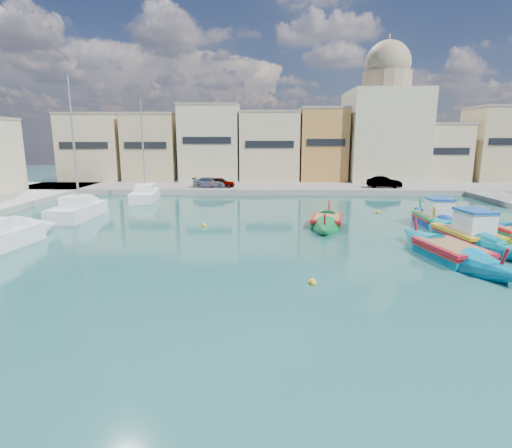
% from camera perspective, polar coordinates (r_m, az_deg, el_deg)
% --- Properties ---
extents(ground, '(160.00, 160.00, 0.00)m').
position_cam_1_polar(ground, '(18.98, 21.45, -8.03)').
color(ground, '#164344').
rests_on(ground, ground).
extents(north_quay, '(80.00, 8.00, 0.60)m').
position_cam_1_polar(north_quay, '(49.47, 8.66, 5.04)').
color(north_quay, gray).
rests_on(north_quay, ground).
extents(north_townhouses, '(83.20, 7.87, 10.19)m').
position_cam_1_polar(north_townhouses, '(57.60, 14.54, 10.46)').
color(north_townhouses, tan).
rests_on(north_townhouses, ground).
extents(church_block, '(10.00, 10.00, 19.10)m').
position_cam_1_polar(church_block, '(59.09, 17.80, 13.62)').
color(church_block, '#BFB38F').
rests_on(church_block, ground).
extents(parked_cars, '(24.74, 1.98, 1.31)m').
position_cam_1_polar(parked_cars, '(47.45, 2.48, 5.98)').
color(parked_cars, '#4C1919').
rests_on(parked_cars, north_quay).
extents(luzzu_turquoise_cabin, '(3.44, 10.46, 3.30)m').
position_cam_1_polar(luzzu_turquoise_cabin, '(27.75, 27.89, -1.53)').
color(luzzu_turquoise_cabin, '#007F96').
rests_on(luzzu_turquoise_cabin, ground).
extents(luzzu_blue_cabin, '(2.44, 9.04, 3.18)m').
position_cam_1_polar(luzzu_blue_cabin, '(32.39, 24.22, 0.58)').
color(luzzu_blue_cabin, '#002A9E').
rests_on(luzzu_blue_cabin, ground).
extents(luzzu_green, '(3.65, 8.23, 2.51)m').
position_cam_1_polar(luzzu_green, '(29.53, 10.06, 0.21)').
color(luzzu_green, '#0A7132').
rests_on(luzzu_green, ground).
extents(luzzu_blue_south, '(4.06, 10.00, 2.82)m').
position_cam_1_polar(luzzu_blue_south, '(23.55, 26.12, -3.84)').
color(luzzu_blue_south, '#0077A2').
rests_on(luzzu_blue_south, ground).
extents(yacht_north, '(3.36, 8.45, 10.97)m').
position_cam_1_polar(yacht_north, '(44.67, -15.22, 4.18)').
color(yacht_north, white).
rests_on(yacht_north, ground).
extents(yacht_midnorth, '(2.77, 8.45, 11.89)m').
position_cam_1_polar(yacht_midnorth, '(36.79, -22.90, 2.08)').
color(yacht_midnorth, white).
rests_on(yacht_midnorth, ground).
extents(yacht_mid, '(3.82, 9.74, 11.96)m').
position_cam_1_polar(yacht_mid, '(28.65, -31.35, -1.36)').
color(yacht_mid, white).
rests_on(yacht_mid, ground).
extents(mooring_buoys, '(27.40, 21.89, 0.36)m').
position_cam_1_polar(mooring_buoys, '(24.22, 20.96, -3.50)').
color(mooring_buoys, yellow).
rests_on(mooring_buoys, ground).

